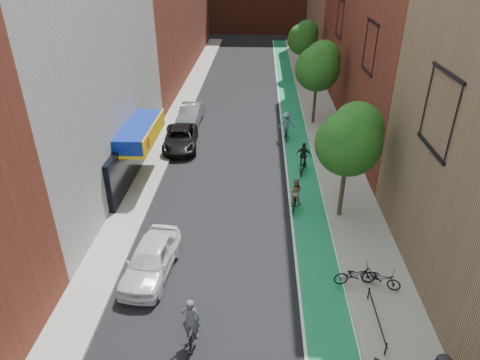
# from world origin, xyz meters

# --- Properties ---
(bike_lane) EXTENTS (2.00, 68.00, 0.01)m
(bike_lane) POSITION_xyz_m (4.00, 26.00, 0.01)
(bike_lane) COLOR #147239
(bike_lane) RESTS_ON ground
(sidewalk_left) EXTENTS (2.00, 68.00, 0.15)m
(sidewalk_left) POSITION_xyz_m (-6.00, 26.00, 0.07)
(sidewalk_left) COLOR gray
(sidewalk_left) RESTS_ON ground
(sidewalk_right) EXTENTS (3.00, 68.00, 0.15)m
(sidewalk_right) POSITION_xyz_m (6.50, 26.00, 0.07)
(sidewalk_right) COLOR gray
(sidewalk_right) RESTS_ON ground
(building_left_white) EXTENTS (8.00, 20.00, 12.00)m
(building_left_white) POSITION_xyz_m (-11.00, 14.00, 6.00)
(building_left_white) COLOR silver
(building_left_white) RESTS_ON ground
(tree_near) EXTENTS (3.40, 3.36, 6.42)m
(tree_near) POSITION_xyz_m (5.65, 10.02, 4.66)
(tree_near) COLOR #332619
(tree_near) RESTS_ON ground
(tree_mid) EXTENTS (3.55, 3.53, 6.74)m
(tree_mid) POSITION_xyz_m (5.65, 24.02, 4.89)
(tree_mid) COLOR #332619
(tree_mid) RESTS_ON ground
(tree_far) EXTENTS (3.30, 3.25, 6.21)m
(tree_far) POSITION_xyz_m (5.65, 38.02, 4.50)
(tree_far) COLOR #332619
(tree_far) RESTS_ON ground
(parked_car_white) EXTENTS (2.27, 4.74, 1.56)m
(parked_car_white) POSITION_xyz_m (-3.58, 4.93, 0.78)
(parked_car_white) COLOR silver
(parked_car_white) RESTS_ON ground
(parked_car_black) EXTENTS (2.85, 5.33, 1.43)m
(parked_car_black) POSITION_xyz_m (-4.60, 18.75, 0.71)
(parked_car_black) COLOR black
(parked_car_black) RESTS_ON ground
(parked_car_silver) EXTENTS (1.87, 4.78, 1.55)m
(parked_car_silver) POSITION_xyz_m (-4.60, 23.75, 0.78)
(parked_car_silver) COLOR gray
(parked_car_silver) RESTS_ON ground
(cyclist_lead) EXTENTS (0.69, 1.63, 2.17)m
(cyclist_lead) POSITION_xyz_m (-1.19, 1.06, 0.77)
(cyclist_lead) COLOR black
(cyclist_lead) RESTS_ON ground
(cyclist_lane_near) EXTENTS (0.89, 1.60, 1.96)m
(cyclist_lane_near) POSITION_xyz_m (3.20, 10.58, 0.84)
(cyclist_lane_near) COLOR black
(cyclist_lane_near) RESTS_ON ground
(cyclist_lane_mid) EXTENTS (1.10, 1.97, 2.04)m
(cyclist_lane_mid) POSITION_xyz_m (4.04, 15.22, 0.75)
(cyclist_lane_mid) COLOR black
(cyclist_lane_mid) RESTS_ON ground
(cyclist_lane_far) EXTENTS (1.17, 1.52, 2.16)m
(cyclist_lane_far) POSITION_xyz_m (3.20, 20.60, 1.02)
(cyclist_lane_far) COLOR black
(cyclist_lane_far) RESTS_ON ground
(parked_bike_near) EXTENTS (1.78, 1.21, 0.89)m
(parked_bike_near) POSITION_xyz_m (6.47, 4.40, 0.59)
(parked_bike_near) COLOR black
(parked_bike_near) RESTS_ON sidewalk_right
(parked_bike_far) EXTENTS (1.94, 0.89, 0.98)m
(parked_bike_far) POSITION_xyz_m (5.40, 4.50, 0.64)
(parked_bike_far) COLOR black
(parked_bike_far) RESTS_ON sidewalk_right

